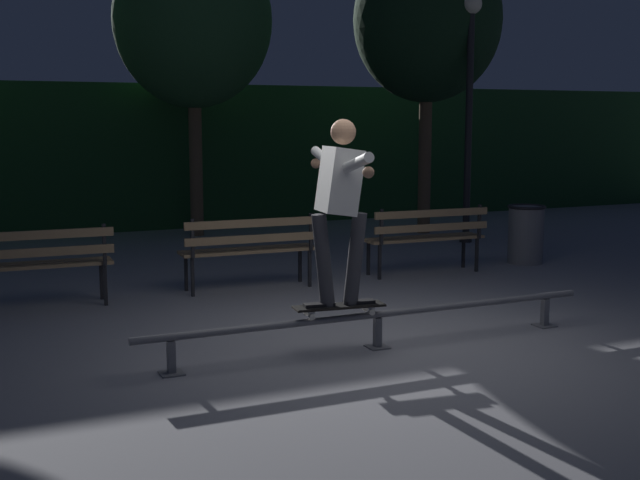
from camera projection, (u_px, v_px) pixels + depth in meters
name	position (u px, v px, depth m)	size (l,w,h in m)	color
ground_plane	(376.00, 347.00, 7.15)	(90.00, 90.00, 0.00)	gray
hedge_backdrop	(145.00, 156.00, 15.03)	(24.00, 1.20, 2.59)	#193D1E
grind_rail	(378.00, 319.00, 7.10)	(4.28, 0.18, 0.32)	slate
skateboard	(339.00, 307.00, 6.93)	(0.80, 0.29, 0.09)	black
skateboarder	(340.00, 196.00, 6.79)	(0.63, 1.40, 1.56)	black
park_bench_leftmost	(34.00, 259.00, 8.49)	(1.61, 0.47, 0.88)	black
park_bench_left_center	(250.00, 244.00, 9.46)	(1.61, 0.47, 0.88)	black
park_bench_right_center	(427.00, 233.00, 10.43)	(1.61, 0.47, 0.88)	black
tree_far_right	(427.00, 21.00, 13.84)	(2.50, 2.50, 5.00)	brown
tree_behind_benches	(193.00, 21.00, 13.51)	(2.61, 2.61, 5.02)	brown
lamp_post_right	(470.00, 86.00, 12.93)	(0.32, 0.32, 3.90)	black
trash_can	(526.00, 233.00, 11.28)	(0.52, 0.52, 0.80)	slate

